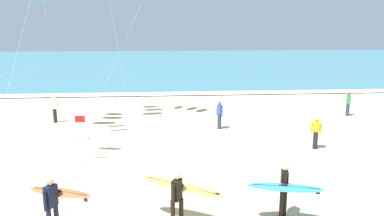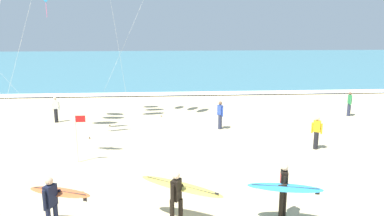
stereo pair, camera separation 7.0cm
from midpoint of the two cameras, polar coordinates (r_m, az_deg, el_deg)
name	(u,v)px [view 1 (the left image)]	position (r m, az deg, el deg)	size (l,w,h in m)	color
ocean_water	(164,62)	(60.56, -4.52, 7.20)	(160.00, 60.00, 0.08)	teal
shoreline_foam	(165,94)	(31.10, -4.32, 2.26)	(160.00, 1.69, 0.01)	white
surfer_lead	(285,187)	(11.14, 14.21, -11.98)	(2.23, 1.16, 1.71)	black
surfer_trailing	(55,198)	(10.88, -20.90, -13.10)	(2.03, 1.27, 1.71)	black
surfer_third	(180,191)	(10.57, -2.17, -12.95)	(2.53, 1.61, 1.71)	black
bystander_white_top	(55,109)	(23.25, -20.90, -0.20)	(0.48, 0.27, 1.59)	black
bystander_green_top	(348,103)	(25.48, 23.29, 0.66)	(0.24, 0.49, 1.59)	#2D334C
bystander_yellow_top	(316,132)	(17.96, 18.82, -3.62)	(0.44, 0.32, 1.59)	black
bystander_blue_top	(219,115)	(20.39, 4.25, -1.09)	(0.32, 0.44, 1.59)	#2D334C
lifeguard_flag	(77,134)	(15.91, -17.77, -3.88)	(0.45, 0.05, 2.10)	silver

